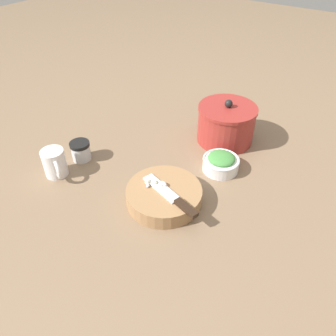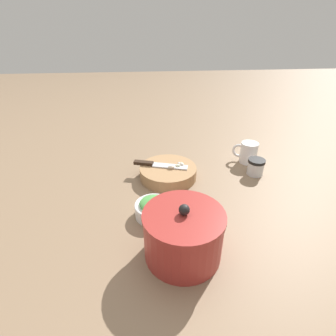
# 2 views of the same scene
# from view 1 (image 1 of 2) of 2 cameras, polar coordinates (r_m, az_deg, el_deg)

# --- Properties ---
(ground_plane) EXTENTS (5.00, 5.00, 0.00)m
(ground_plane) POSITION_cam_1_polar(r_m,az_deg,el_deg) (1.05, 0.02, -3.12)
(ground_plane) COLOR #7F664C
(cutting_board) EXTENTS (0.23, 0.23, 0.05)m
(cutting_board) POSITION_cam_1_polar(r_m,az_deg,el_deg) (0.98, -0.69, -4.77)
(cutting_board) COLOR #9E754C
(cutting_board) RESTS_ON ground_plane
(chef_knife) EXTENTS (0.22, 0.09, 0.01)m
(chef_knife) POSITION_cam_1_polar(r_m,az_deg,el_deg) (0.93, 0.85, -5.14)
(chef_knife) COLOR black
(chef_knife) RESTS_ON cutting_board
(garlic_cloves) EXTENTS (0.07, 0.05, 0.01)m
(garlic_cloves) POSITION_cam_1_polar(r_m,az_deg,el_deg) (0.97, -2.11, -2.67)
(garlic_cloves) COLOR silver
(garlic_cloves) RESTS_ON cutting_board
(herb_bowl) EXTENTS (0.12, 0.12, 0.06)m
(herb_bowl) POSITION_cam_1_polar(r_m,az_deg,el_deg) (1.10, 9.19, 0.96)
(herb_bowl) COLOR white
(herb_bowl) RESTS_ON ground_plane
(spice_jar) EXTENTS (0.07, 0.07, 0.07)m
(spice_jar) POSITION_cam_1_polar(r_m,az_deg,el_deg) (1.17, -14.95, 2.93)
(spice_jar) COLOR silver
(spice_jar) RESTS_ON ground_plane
(coffee_mug) EXTENTS (0.10, 0.08, 0.09)m
(coffee_mug) POSITION_cam_1_polar(r_m,az_deg,el_deg) (1.12, -19.11, 0.79)
(coffee_mug) COLOR white
(coffee_mug) RESTS_ON ground_plane
(stock_pot) EXTENTS (0.21, 0.21, 0.17)m
(stock_pot) POSITION_cam_1_polar(r_m,az_deg,el_deg) (1.23, 10.07, 7.58)
(stock_pot) COLOR #9E2D28
(stock_pot) RESTS_ON ground_plane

